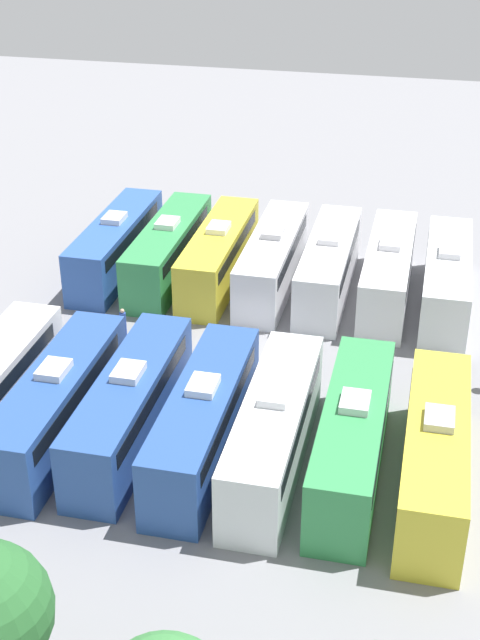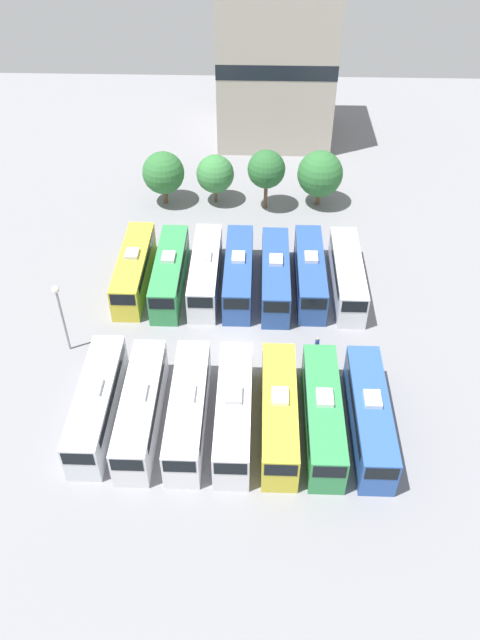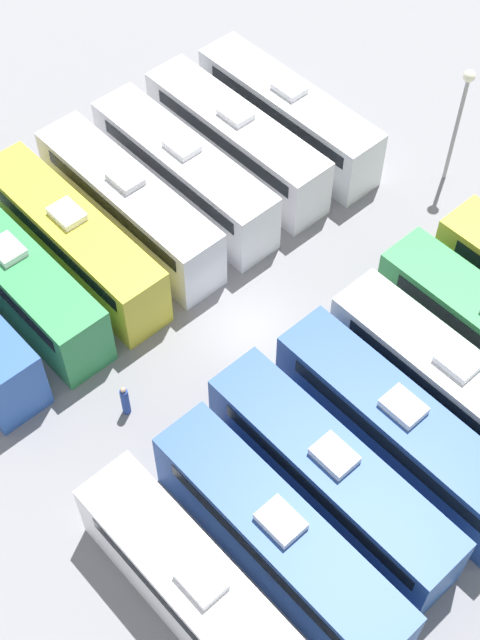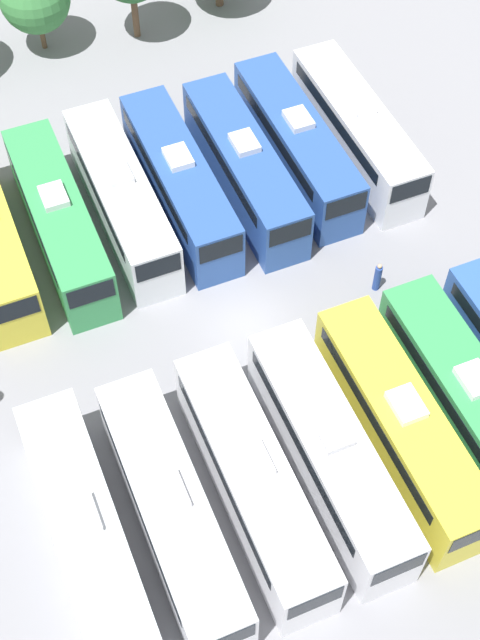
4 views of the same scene
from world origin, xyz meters
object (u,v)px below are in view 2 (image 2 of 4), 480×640
Objects in this scene: bus_8 at (170,271)px; bus_13 at (347,274)px; bus_4 at (279,411)px; bus_7 at (134,268)px; bus_10 at (238,272)px; bus_12 at (310,272)px; depot_building at (276,61)px; bus_11 at (275,274)px; worker_person at (317,346)px; tree_1 at (215,174)px; bus_3 at (234,410)px; bus_6 at (369,414)px; light_pole at (60,307)px; bus_1 at (141,407)px; tree_2 at (266,169)px; bus_5 at (323,413)px; bus_0 at (97,402)px; bus_2 at (188,408)px; bus_9 at (205,270)px; tree_3 at (320,174)px.

bus_8 is 1.00× the size of bus_13.
bus_4 is 1.00× the size of bus_7.
bus_10 is at bearing 101.95° from bus_4.
depot_building reaches higher than bus_12.
bus_11 and bus_13 have the same top height.
bus_13 is 0.60× the size of depot_building.
tree_1 is (-10.08, 24.74, 2.67)m from worker_person.
bus_4 is 1.00× the size of bus_8.
depot_building reaches higher than bus_3.
bus_13 is (6.74, 0.28, 0.00)m from bus_11.
bus_6 is at bearing -0.59° from bus_4.
worker_person is 21.43m from light_pole.
bus_1 is 1.00× the size of bus_7.
tree_2 reaches higher than light_pole.
worker_person is at bearing -28.53° from bus_7.
bus_8 is (-13.29, 16.85, 0.00)m from bus_5.
bus_0 is at bearing -129.67° from bus_11.
bus_2 and bus_6 have the same top height.
light_pole reaches higher than bus_6.
bus_6 reaches higher than worker_person.
bus_3 is at bearing -110.60° from bus_12.
bus_2 is at bearing 0.11° from bus_1.
bus_7 is at bearing 177.67° from bus_11.
bus_12 is at bearing 0.82° from bus_9.
tree_3 reaches higher than tree_1.
bus_3 is 31.92m from tree_2.
depot_building reaches higher than bus_8.
bus_13 is (6.62, 16.97, 0.00)m from bus_4.
bus_9 is at bearing -89.90° from tree_1.
bus_11 is 35.28m from depot_building.
bus_4 is at bearing -24.18° from light_pole.
bus_6 is 26.56m from bus_7.
bus_3 is 51.80m from depot_building.
bus_4 is 0.60× the size of depot_building.
depot_building reaches higher than light_pole.
tree_3 is (14.99, 15.90, 1.94)m from bus_8.
bus_13 is at bearing -62.46° from tree_2.
bus_11 is 1.67× the size of tree_2.
bus_0 is 0.60× the size of depot_building.
bus_6 is 8.83m from worker_person.
bus_3 is 1.00× the size of bus_4.
bus_2 is 0.60× the size of depot_building.
depot_building is (10.05, 34.28, 7.83)m from bus_8.
bus_10 is (-0.27, 17.01, 0.00)m from bus_3.
light_pole reaches higher than bus_10.
bus_6 is 32.88m from tree_3.
light_pole is at bearing 159.08° from bus_5.
bus_5 is 19.80m from bus_9.
bus_5 and bus_12 have the same top height.
bus_7 is 10.57m from light_pole.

